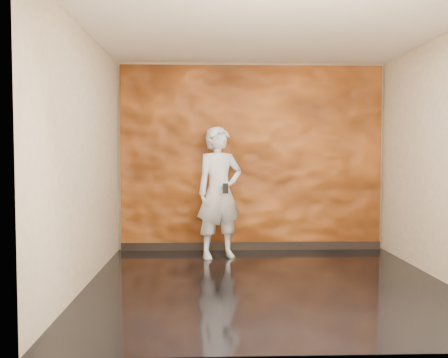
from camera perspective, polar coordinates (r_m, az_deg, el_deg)
room at (r=5.53m, az=5.01°, el=2.39°), size 4.02×4.02×2.81m
feature_wall at (r=7.48m, az=3.18°, el=2.40°), size 3.90×0.06×2.75m
baseboard at (r=7.57m, az=3.18°, el=-7.64°), size 3.90×0.04×0.12m
man at (r=6.90m, az=-0.53°, el=-1.55°), size 0.78×0.65×1.82m
phone at (r=6.67m, az=0.18°, el=-1.08°), size 0.07×0.02×0.14m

